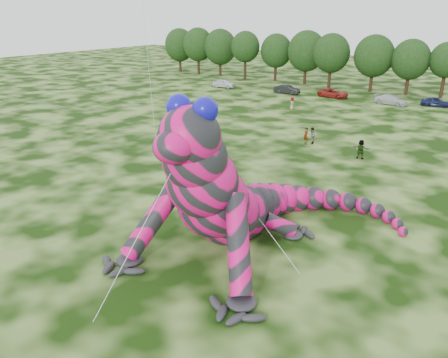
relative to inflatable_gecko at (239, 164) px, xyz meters
name	(u,v)px	position (x,y,z in m)	size (l,w,h in m)	color
ground	(249,241)	(0.87, -0.17, -4.70)	(240.00, 240.00, 0.00)	#16330A
inflatable_gecko	(239,164)	(0.00, 0.00, 0.00)	(15.84, 18.81, 9.41)	#DE0C70
tree_0	(180,50)	(-53.69, 59.06, 0.05)	(6.91, 6.22, 9.51)	black
tree_1	(198,51)	(-47.49, 57.88, 0.20)	(6.74, 6.07, 9.81)	black
tree_2	(220,52)	(-42.15, 58.59, 0.12)	(7.04, 6.34, 9.64)	black
tree_3	(245,55)	(-34.85, 56.90, 0.02)	(5.81, 5.23, 9.44)	black
tree_4	(276,57)	(-28.77, 58.54, -0.17)	(6.22, 5.60, 9.06)	black
tree_5	(306,57)	(-22.26, 58.27, 0.20)	(7.16, 6.44, 9.80)	black
tree_6	(331,61)	(-16.69, 56.51, 0.04)	(6.52, 5.86, 9.49)	black
tree_7	(373,63)	(-9.21, 56.63, 0.03)	(6.68, 6.01, 9.48)	black
tree_8	(410,67)	(-3.35, 56.82, -0.23)	(6.14, 5.53, 8.94)	black
tree_9	(445,70)	(1.93, 57.18, -0.36)	(5.27, 4.74, 8.68)	black
car_0	(224,83)	(-32.58, 46.09, -3.97)	(1.73, 4.30, 1.46)	white
car_1	(287,89)	(-20.18, 46.67, -3.98)	(1.54, 4.40, 1.45)	black
car_2	(333,93)	(-12.43, 47.74, -4.02)	(2.26, 4.91, 1.36)	maroon
car_3	(391,100)	(-3.22, 47.11, -4.00)	(1.96, 4.83, 1.40)	silver
car_4	(436,102)	(2.50, 49.37, -4.02)	(1.62, 4.02, 1.37)	#161C46
spectator_0	(306,136)	(-4.99, 20.84, -3.83)	(0.64, 0.42, 1.75)	gray
spectator_1	(312,136)	(-4.51, 21.23, -3.83)	(0.85, 0.66, 1.75)	gray
spectator_4	(292,104)	(-13.68, 35.36, -3.82)	(0.87, 0.56, 1.77)	gray
spectator_5	(361,149)	(1.29, 19.28, -3.79)	(1.70, 0.54, 1.83)	gray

